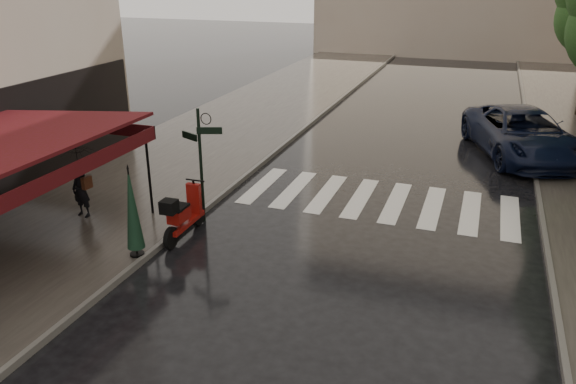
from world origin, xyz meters
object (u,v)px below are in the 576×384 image
Objects in this scene: scooter at (183,215)px; parked_car at (522,134)px; parasol_back at (132,209)px; pedestrian_with_umbrella at (77,160)px.

scooter is 0.32× the size of parked_car.
parasol_back reaches higher than parked_car.
scooter is 12.89m from parked_car.
parasol_back is at bearing -22.14° from pedestrian_with_umbrella.
parasol_back is (2.64, -1.46, -0.40)m from pedestrian_with_umbrella.
scooter is (3.09, -0.04, -1.10)m from pedestrian_with_umbrella.
pedestrian_with_umbrella is at bearing 151.07° from parasol_back.
scooter is at bearing 72.37° from parasol_back.
parked_car is at bearing 52.73° from parasol_back.
parasol_back is (-0.45, -1.42, 0.69)m from scooter.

